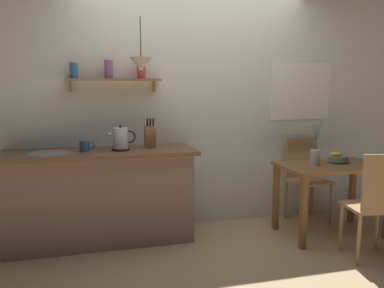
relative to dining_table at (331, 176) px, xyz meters
The scene contains 13 objects.
ground_plane 1.42m from the dining_table, behind, with size 14.00×14.00×0.00m, color tan.
back_wall 1.49m from the dining_table, 146.14° to the left, with size 6.80×0.11×2.70m.
kitchen_counter 2.32m from the dining_table, behind, with size 1.83×0.63×0.91m.
wall_shelf 2.42m from the dining_table, 164.99° to the left, with size 0.92×0.20×0.34m.
dining_table is the anchor object (origin of this frame).
dining_chair_near 0.68m from the dining_table, 91.85° to the right, with size 0.46×0.44×0.96m.
dining_chair_far 0.50m from the dining_table, 90.95° to the left, with size 0.44×0.43×0.94m.
fruit_bowl 0.22m from the dining_table, 32.88° to the left, with size 0.21×0.21×0.11m.
twig_vase 0.28m from the dining_table, behind, with size 0.10×0.10×0.42m.
electric_kettle 2.15m from the dining_table, behind, with size 0.26×0.17×0.24m.
knife_block 1.88m from the dining_table, 166.62° to the left, with size 0.10×0.15×0.29m.
coffee_mug_by_sink 2.46m from the dining_table, behind, with size 0.14×0.09×0.10m.
pendant_lamp 2.21m from the dining_table, behind, with size 0.22×0.22×0.49m.
Camera 1 is at (-1.13, -3.55, 1.51)m, focal length 37.46 mm.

